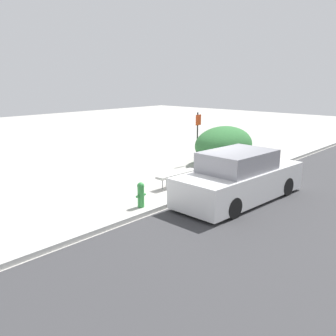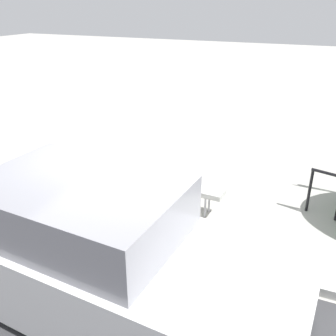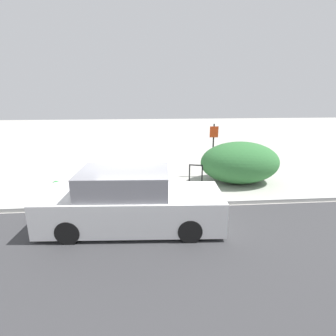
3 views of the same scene
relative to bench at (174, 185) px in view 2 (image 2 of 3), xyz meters
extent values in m
plane|color=#ADAAA3|center=(0.05, -1.25, -0.43)|extent=(60.00, 60.00, 0.00)
cube|color=#B7B7B2|center=(0.05, -1.25, -0.36)|extent=(60.00, 0.20, 0.13)
cylinder|color=#99999E|center=(-0.64, -0.07, -0.23)|extent=(0.04, 0.04, 0.39)
cylinder|color=#99999E|center=(0.63, -0.12, -0.23)|extent=(0.04, 0.04, 0.39)
cylinder|color=#99999E|center=(-0.63, 0.12, -0.23)|extent=(0.04, 0.04, 0.39)
cylinder|color=#99999E|center=(0.64, 0.07, -0.23)|extent=(0.04, 0.04, 0.39)
cube|color=#B2B2AD|center=(0.00, 0.00, 0.01)|extent=(1.84, 0.42, 0.09)
cylinder|color=black|center=(2.21, 0.80, -0.03)|extent=(0.05, 0.05, 0.80)
cylinder|color=black|center=(2.46, 0.74, 0.37)|extent=(0.55, 0.18, 0.05)
cylinder|color=#338C3F|center=(-2.46, -0.69, -0.13)|extent=(0.20, 0.20, 0.60)
sphere|color=#338C3F|center=(-2.46, -0.69, 0.23)|extent=(0.22, 0.22, 0.22)
cylinder|color=#338C3F|center=(-2.60, -0.69, -0.07)|extent=(0.08, 0.07, 0.07)
cylinder|color=#338C3F|center=(-2.32, -0.69, -0.07)|extent=(0.08, 0.07, 0.07)
cylinder|color=black|center=(1.63, -1.81, -0.13)|extent=(0.61, 0.22, 0.60)
cylinder|color=black|center=(-1.32, -1.63, -0.13)|extent=(0.61, 0.22, 0.60)
cube|color=white|center=(0.11, -2.52, 0.12)|extent=(4.85, 2.03, 0.89)
cube|color=gray|center=(-0.08, -2.51, 0.86)|extent=(2.37, 1.71, 0.63)
camera|label=1|loc=(-9.81, -8.39, 3.32)|focal=40.00mm
camera|label=2|loc=(2.31, -5.44, 2.99)|focal=40.00mm
camera|label=3|loc=(0.52, -9.06, 3.09)|focal=28.00mm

